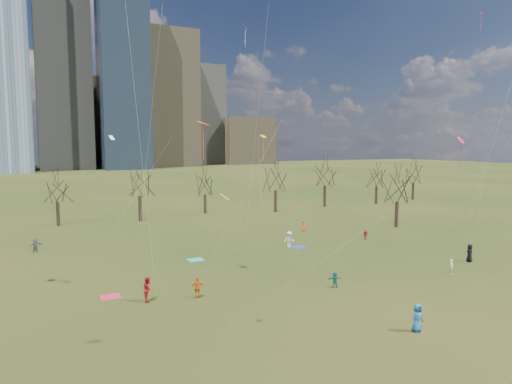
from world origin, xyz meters
name	(u,v)px	position (x,y,z in m)	size (l,w,h in m)	color
ground	(315,284)	(0.00, 0.00, 0.00)	(500.00, 500.00, 0.00)	black
downtown_skyline	(75,89)	(-2.43, 210.64, 39.01)	(212.50, 78.00, 118.00)	slate
bare_tree_row	(187,183)	(-0.09, 37.22, 6.12)	(113.04, 29.80, 9.50)	black
blanket_teal	(196,260)	(-6.86, 12.58, 0.01)	(1.60, 1.50, 0.03)	teal
blanket_navy	(298,247)	(6.06, 12.91, 0.01)	(1.60, 1.50, 0.03)	#2732B8
blanket_crimson	(110,297)	(-16.77, 4.30, 0.01)	(1.60, 1.50, 0.03)	#B4243A
person_0	(417,318)	(0.35, -11.52, 0.94)	(0.91, 0.60, 1.87)	#235D9A
person_1	(452,267)	(13.31, -3.01, 0.72)	(0.53, 0.34, 1.44)	white
person_2	(148,289)	(-14.24, 1.94, 0.97)	(0.94, 0.74, 1.94)	#AB181B
person_4	(197,288)	(-10.54, 0.96, 0.87)	(1.02, 0.42, 1.74)	#DE5D18
person_5	(335,279)	(0.93, -1.57, 0.71)	(1.32, 0.42, 1.42)	#1B7A61
person_6	(470,253)	(18.65, -0.65, 0.94)	(0.92, 0.60, 1.88)	black
person_9	(289,239)	(5.13, 13.52, 0.95)	(1.23, 0.71, 1.90)	silver
person_10	(365,234)	(16.07, 12.92, 0.69)	(0.81, 0.34, 1.38)	#AE1825
person_11	(35,245)	(-22.14, 23.60, 0.85)	(1.58, 0.50, 1.71)	#5C5C60
person_12	(304,226)	(11.94, 21.20, 0.79)	(0.78, 0.51, 1.59)	#ED541A
kites_airborne	(304,137)	(5.18, 10.61, 13.01)	(75.96, 49.95, 30.02)	#E75213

